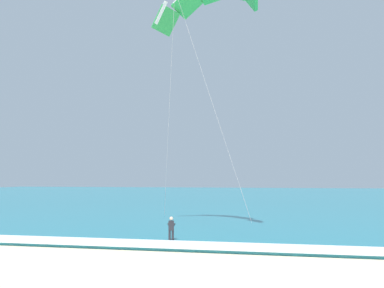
% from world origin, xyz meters
% --- Properties ---
extents(sea, '(200.00, 120.00, 0.20)m').
position_xyz_m(sea, '(0.00, 70.86, 0.10)').
color(sea, teal).
rests_on(sea, ground).
extents(surf_foam, '(200.00, 2.41, 0.04)m').
position_xyz_m(surf_foam, '(0.00, 11.86, 0.22)').
color(surf_foam, white).
rests_on(surf_foam, sea).
extents(surfboard, '(0.71, 1.46, 0.09)m').
position_xyz_m(surfboard, '(-5.64, 13.15, 0.03)').
color(surfboard, '#239EC6').
rests_on(surfboard, ground).
extents(kitesurfer, '(0.59, 0.59, 1.69)m').
position_xyz_m(kitesurfer, '(-5.64, 13.17, 0.94)').
color(kitesurfer, '#232328').
rests_on(kitesurfer, ground).
extents(kite_primary, '(8.57, 5.61, 17.95)m').
position_xyz_m(kite_primary, '(-3.84, 16.91, 17.73)').
color(kite_primary, green).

